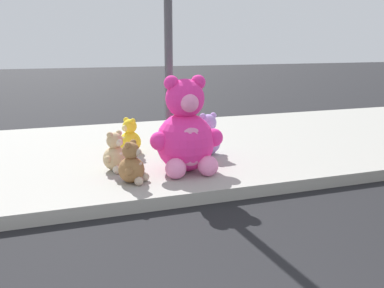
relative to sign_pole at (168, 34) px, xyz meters
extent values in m
cube|color=#9E9B93|center=(-1.00, 0.80, -1.77)|extent=(28.00, 4.40, 0.15)
cylinder|color=#4C4C51|center=(0.00, 0.00, -0.10)|extent=(0.11, 0.11, 3.20)
sphere|color=#F22D93|center=(0.04, -0.55, -1.33)|extent=(0.74, 0.74, 0.74)
ellipsoid|color=pink|center=(0.02, -0.81, -1.33)|extent=(0.42, 0.19, 0.48)
sphere|color=#F22D93|center=(0.04, -0.55, -0.78)|extent=(0.49, 0.49, 0.49)
sphere|color=pink|center=(0.03, -0.75, -0.80)|extent=(0.22, 0.22, 0.22)
sphere|color=#F22D93|center=(0.21, -0.56, -0.58)|extent=(0.18, 0.18, 0.18)
sphere|color=#F22D93|center=(0.39, -0.66, -1.27)|extent=(0.23, 0.23, 0.23)
sphere|color=pink|center=(0.23, -0.87, -1.57)|extent=(0.25, 0.25, 0.25)
sphere|color=#F22D93|center=(-0.13, -0.54, -0.58)|extent=(0.18, 0.18, 0.18)
sphere|color=#F22D93|center=(-0.32, -0.62, -1.27)|extent=(0.23, 0.23, 0.23)
sphere|color=pink|center=(-0.18, -0.85, -1.57)|extent=(0.25, 0.25, 0.25)
sphere|color=olive|center=(-0.71, -0.80, -1.54)|extent=(0.31, 0.31, 0.31)
ellipsoid|color=tan|center=(-0.62, -0.87, -1.54)|extent=(0.16, 0.18, 0.20)
sphere|color=olive|center=(-0.71, -0.80, -1.32)|extent=(0.20, 0.20, 0.20)
sphere|color=tan|center=(-0.64, -0.86, -1.33)|extent=(0.09, 0.09, 0.09)
sphere|color=olive|center=(-0.66, -0.75, -1.23)|extent=(0.08, 0.08, 0.08)
sphere|color=olive|center=(-0.59, -0.71, -1.52)|extent=(0.10, 0.10, 0.10)
sphere|color=tan|center=(-0.55, -0.82, -1.65)|extent=(0.11, 0.11, 0.11)
sphere|color=olive|center=(-0.75, -0.86, -1.23)|extent=(0.08, 0.08, 0.08)
sphere|color=olive|center=(-0.76, -0.94, -1.52)|extent=(0.10, 0.10, 0.10)
sphere|color=tan|center=(-0.65, -0.95, -1.65)|extent=(0.11, 0.11, 0.11)
sphere|color=yellow|center=(-0.44, 0.58, -1.54)|extent=(0.32, 0.32, 0.32)
ellipsoid|color=#F0DB80|center=(-0.54, 0.52, -1.54)|extent=(0.15, 0.19, 0.21)
sphere|color=yellow|center=(-0.44, 0.58, -1.30)|extent=(0.21, 0.21, 0.21)
sphere|color=#F0DB80|center=(-0.52, 0.53, -1.31)|extent=(0.10, 0.10, 0.10)
sphere|color=yellow|center=(-0.40, 0.51, -1.22)|extent=(0.08, 0.08, 0.08)
sphere|color=yellow|center=(-0.40, 0.43, -1.51)|extent=(0.10, 0.10, 0.10)
sphere|color=#F0DB80|center=(-0.51, 0.43, -1.64)|extent=(0.11, 0.11, 0.11)
sphere|color=yellow|center=(-0.48, 0.64, -1.22)|extent=(0.08, 0.08, 0.08)
sphere|color=yellow|center=(-0.55, 0.69, -1.51)|extent=(0.10, 0.10, 0.10)
sphere|color=#F0DB80|center=(-0.60, 0.59, -1.64)|extent=(0.11, 0.11, 0.11)
sphere|color=tan|center=(-0.80, -0.26, -1.54)|extent=(0.31, 0.31, 0.31)
ellipsoid|color=beige|center=(-0.75, -0.36, -1.54)|extent=(0.18, 0.15, 0.20)
sphere|color=tan|center=(-0.80, -0.26, -1.31)|extent=(0.21, 0.21, 0.21)
sphere|color=beige|center=(-0.76, -0.34, -1.32)|extent=(0.09, 0.09, 0.09)
sphere|color=tan|center=(-0.74, -0.22, -1.22)|extent=(0.08, 0.08, 0.08)
sphere|color=tan|center=(-0.65, -0.22, -1.52)|extent=(0.10, 0.10, 0.10)
sphere|color=beige|center=(-0.66, -0.33, -1.64)|extent=(0.11, 0.11, 0.11)
sphere|color=tan|center=(-0.86, -0.29, -1.22)|extent=(0.08, 0.08, 0.08)
sphere|color=tan|center=(-0.91, -0.37, -1.52)|extent=(0.10, 0.10, 0.10)
sphere|color=beige|center=(-0.81, -0.42, -1.64)|extent=(0.11, 0.11, 0.11)
sphere|color=#B28CD8|center=(0.61, 0.11, -1.51)|extent=(0.37, 0.37, 0.37)
ellipsoid|color=silver|center=(0.60, 0.24, -1.51)|extent=(0.21, 0.11, 0.24)
sphere|color=#B28CD8|center=(0.61, 0.11, -1.23)|extent=(0.25, 0.25, 0.25)
sphere|color=silver|center=(0.60, 0.21, -1.25)|extent=(0.11, 0.11, 0.11)
sphere|color=#B28CD8|center=(0.53, 0.10, -1.13)|extent=(0.09, 0.09, 0.09)
sphere|color=#B28CD8|center=(0.43, 0.13, -1.48)|extent=(0.12, 0.12, 0.12)
sphere|color=silver|center=(0.49, 0.26, -1.63)|extent=(0.13, 0.13, 0.13)
sphere|color=#B28CD8|center=(0.70, 0.12, -1.13)|extent=(0.09, 0.09, 0.09)
sphere|color=#B28CD8|center=(0.78, 0.18, -1.48)|extent=(0.12, 0.12, 0.12)
sphere|color=silver|center=(0.69, 0.28, -1.63)|extent=(0.13, 0.13, 0.13)
camera|label=1|loc=(-1.64, -5.55, -0.10)|focal=40.20mm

